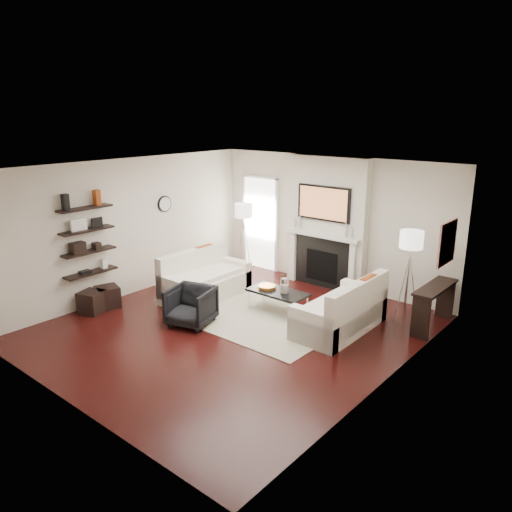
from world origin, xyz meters
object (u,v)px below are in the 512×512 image
Objects in this scene: loveseat_left_base at (206,287)px; armchair at (191,304)px; ottoman_near at (108,297)px; coffee_table at (278,292)px; lamp_left_shade at (244,210)px; lamp_right_shade at (412,239)px; loveseat_right_base at (339,318)px.

armchair is at bearing -55.87° from loveseat_left_base.
coffee_table is at bearing 34.77° from ottoman_near.
lamp_left_shade and lamp_right_shade have the same top height.
lamp_right_shade is at bearing 23.91° from loveseat_left_base.
armchair reaches higher than loveseat_right_base.
ottoman_near is (-2.63, -1.82, -0.20)m from coffee_table.
coffee_table is 1.51× the size of armchair.
coffee_table reaches higher than ottoman_near.
coffee_table is at bearing 41.53° from armchair.
loveseat_right_base is 4.50× the size of ottoman_near.
loveseat_right_base is 4.50× the size of lamp_left_shade.
coffee_table is at bearing 10.11° from loveseat_left_base.
lamp_right_shade reaches higher than loveseat_right_base.
loveseat_right_base is at bearing 17.83° from armchair.
lamp_left_shade reaches higher than coffee_table.
coffee_table is at bearing -34.18° from lamp_left_shade.
coffee_table is 3.20m from ottoman_near.
armchair is 1.82× the size of ottoman_near.
lamp_left_shade is 3.90m from lamp_right_shade.
loveseat_left_base is at bearing 55.63° from ottoman_near.
lamp_left_shade reaches higher than loveseat_left_base.
loveseat_left_base is 4.50× the size of lamp_left_shade.
loveseat_right_base is 2.54m from armchair.
lamp_right_shade is (0.65, 1.18, 1.24)m from loveseat_right_base.
loveseat_left_base and coffee_table have the same top height.
loveseat_left_base is 3.99m from lamp_right_shade.
lamp_left_shade is at bearing 96.62° from armchair.
lamp_right_shade reaches higher than armchair.
ottoman_near is at bearing -145.74° from lamp_right_shade.
ottoman_near is at bearing -153.88° from loveseat_right_base.
loveseat_left_base is 1.00× the size of loveseat_right_base.
lamp_left_shade is at bearing 158.42° from loveseat_right_base.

